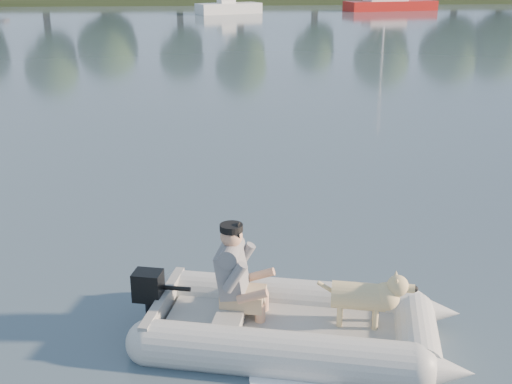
{
  "coord_description": "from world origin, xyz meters",
  "views": [
    {
      "loc": [
        -0.46,
        -6.54,
        3.76
      ],
      "look_at": [
        0.26,
        1.86,
        0.75
      ],
      "focal_mm": 45.0,
      "sensor_mm": 36.0,
      "label": 1
    }
  ],
  "objects_px": {
    "dog": "(358,300)",
    "sailboat": "(390,5)",
    "man": "(234,269)",
    "motorboat": "(229,0)",
    "dinghy": "(297,292)"
  },
  "relations": [
    {
      "from": "dog",
      "to": "sailboat",
      "type": "height_order",
      "value": "sailboat"
    },
    {
      "from": "dinghy",
      "to": "sailboat",
      "type": "relative_size",
      "value": 0.43
    },
    {
      "from": "dog",
      "to": "motorboat",
      "type": "xyz_separation_m",
      "value": [
        0.79,
        46.81,
        0.5
      ]
    },
    {
      "from": "man",
      "to": "dog",
      "type": "relative_size",
      "value": 1.16
    },
    {
      "from": "motorboat",
      "to": "sailboat",
      "type": "bearing_deg",
      "value": -11.65
    },
    {
      "from": "dinghy",
      "to": "dog",
      "type": "height_order",
      "value": "dinghy"
    },
    {
      "from": "dinghy",
      "to": "dog",
      "type": "distance_m",
      "value": 0.63
    },
    {
      "from": "man",
      "to": "sailboat",
      "type": "bearing_deg",
      "value": 86.6
    },
    {
      "from": "dog",
      "to": "motorboat",
      "type": "relative_size",
      "value": 0.17
    },
    {
      "from": "man",
      "to": "sailboat",
      "type": "height_order",
      "value": "sailboat"
    },
    {
      "from": "man",
      "to": "dog",
      "type": "height_order",
      "value": "man"
    },
    {
      "from": "man",
      "to": "sailboat",
      "type": "distance_m",
      "value": 51.45
    },
    {
      "from": "man",
      "to": "motorboat",
      "type": "xyz_separation_m",
      "value": [
        2.05,
        46.48,
        0.25
      ]
    },
    {
      "from": "man",
      "to": "motorboat",
      "type": "relative_size",
      "value": 0.2
    },
    {
      "from": "man",
      "to": "dog",
      "type": "xyz_separation_m",
      "value": [
        1.26,
        -0.32,
        -0.25
      ]
    }
  ]
}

